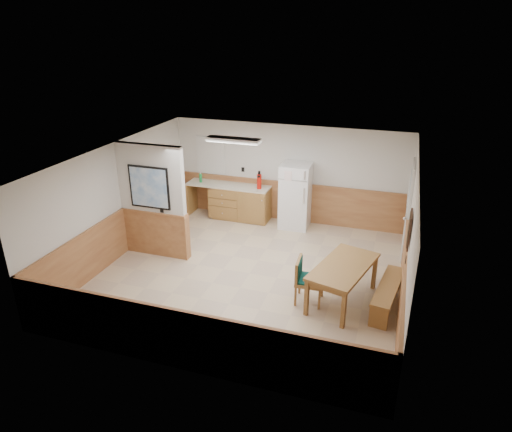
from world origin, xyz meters
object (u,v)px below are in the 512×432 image
(refrigerator, at_px, (295,196))
(fire_extinguisher, at_px, (259,181))
(dining_chair, at_px, (305,277))
(soap_bottle, at_px, (201,178))
(dining_table, at_px, (343,270))
(dining_bench, at_px, (388,290))

(refrigerator, distance_m, fire_extinguisher, 0.99)
(fire_extinguisher, bearing_deg, dining_chair, -57.45)
(refrigerator, xyz_separation_m, soap_bottle, (-2.57, 0.02, 0.20))
(refrigerator, bearing_deg, dining_table, -63.35)
(dining_bench, bearing_deg, refrigerator, 137.70)
(refrigerator, distance_m, soap_bottle, 2.58)
(dining_table, relative_size, dining_chair, 2.08)
(dining_chair, distance_m, soap_bottle, 4.85)
(refrigerator, relative_size, soap_bottle, 7.10)
(dining_chair, bearing_deg, dining_bench, 7.09)
(refrigerator, bearing_deg, dining_bench, -52.11)
(dining_table, height_order, fire_extinguisher, fire_extinguisher)
(dining_table, distance_m, fire_extinguisher, 4.03)
(dining_bench, bearing_deg, soap_bottle, 157.44)
(dining_chair, bearing_deg, dining_table, 13.30)
(dining_table, bearing_deg, soap_bottle, 158.76)
(dining_chair, height_order, fire_extinguisher, fire_extinguisher)
(dining_table, xyz_separation_m, dining_bench, (0.81, 0.07, -0.31))
(dining_bench, distance_m, dining_chair, 1.51)
(refrigerator, relative_size, dining_bench, 1.04)
(dining_chair, bearing_deg, fire_extinguisher, 117.25)
(dining_chair, xyz_separation_m, fire_extinguisher, (-1.92, 3.26, 0.61))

